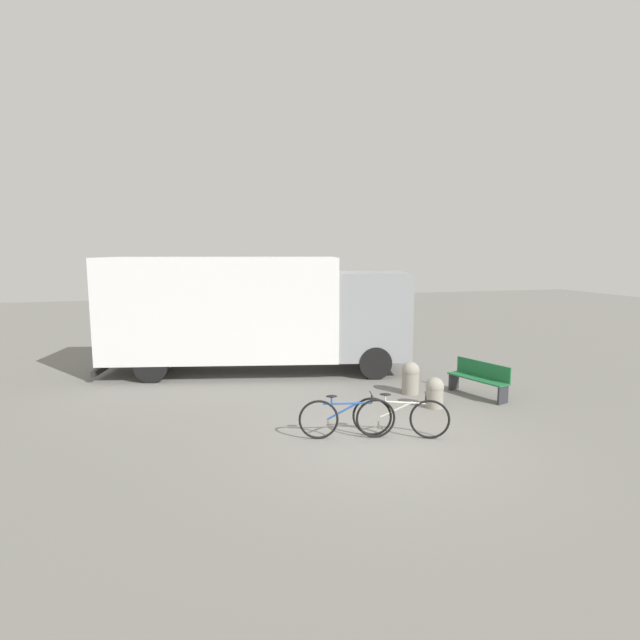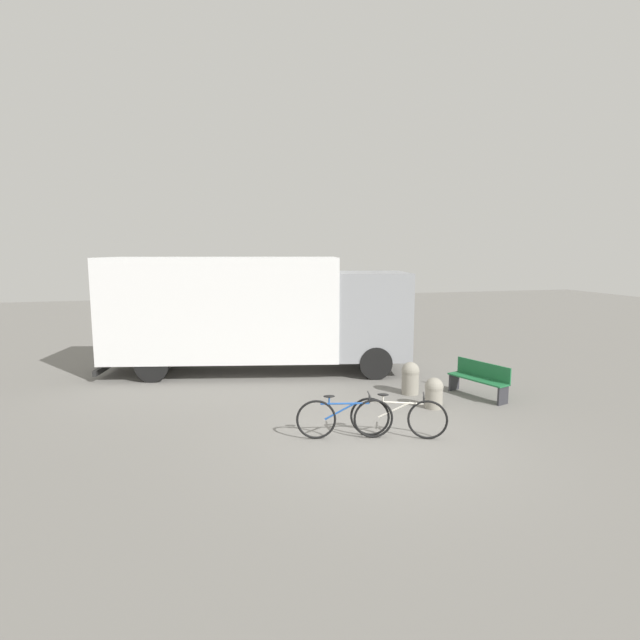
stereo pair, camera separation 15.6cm
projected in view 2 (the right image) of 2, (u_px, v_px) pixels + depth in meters
The scene contains 7 objects.
ground_plane at pixel (381, 443), 9.24m from camera, with size 60.00×60.00×0.00m, color slate.
delivery_truck at pixel (254, 310), 14.46m from camera, with size 8.98×4.05×3.35m.
park_bench at pixel (480, 378), 12.11m from camera, with size 0.88×1.61×0.84m.
bicycle_near at pixel (345, 418), 9.41m from camera, with size 1.82×0.52×0.86m.
bicycle_middle at pixel (398, 417), 9.46m from camera, with size 1.71×0.78×0.86m.
bollard_near_bench at pixel (434, 392), 11.25m from camera, with size 0.42×0.42×0.70m.
bollard_far_bench at pixel (410, 377), 12.35m from camera, with size 0.44×0.44×0.81m.
Camera 2 is at (-3.32, -8.26, 3.54)m, focal length 28.00 mm.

